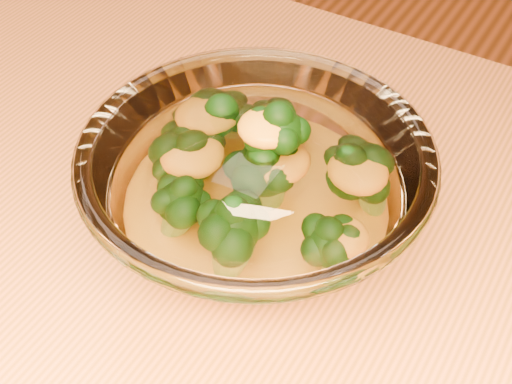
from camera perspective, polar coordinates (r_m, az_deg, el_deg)
glass_bowl at (r=0.46m, az=0.00°, el=-0.43°), size 0.22×0.22×0.10m
cheese_sauce at (r=0.47m, az=0.00°, el=-2.20°), size 0.12×0.12×0.03m
broccoli_heap at (r=0.46m, az=-0.46°, el=1.66°), size 0.16×0.14×0.08m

